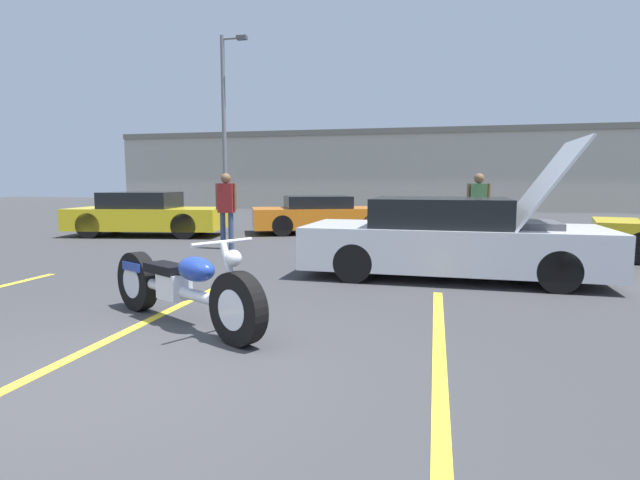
# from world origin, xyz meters

# --- Properties ---
(ground_plane) EXTENTS (80.00, 80.00, 0.00)m
(ground_plane) POSITION_xyz_m (0.00, 0.00, 0.00)
(ground_plane) COLOR #38383A
(parking_stripe_middle) EXTENTS (0.12, 4.74, 0.01)m
(parking_stripe_middle) POSITION_xyz_m (-0.63, 1.41, 0.00)
(parking_stripe_middle) COLOR yellow
(parking_stripe_middle) RESTS_ON ground
(parking_stripe_back) EXTENTS (0.12, 4.74, 0.01)m
(parking_stripe_back) POSITION_xyz_m (2.53, 1.41, 0.00)
(parking_stripe_back) COLOR yellow
(parking_stripe_back) RESTS_ON ground
(far_building) EXTENTS (32.00, 4.20, 4.40)m
(far_building) POSITION_xyz_m (0.00, 25.96, 2.34)
(far_building) COLOR #B2AD9E
(far_building) RESTS_ON ground
(light_pole) EXTENTS (1.21, 0.28, 7.75)m
(light_pole) POSITION_xyz_m (-6.49, 17.31, 4.25)
(light_pole) COLOR slate
(light_pole) RESTS_ON ground
(motorcycle) EXTENTS (2.38, 1.45, 0.99)m
(motorcycle) POSITION_xyz_m (-0.18, 1.54, 0.42)
(motorcycle) COLOR black
(motorcycle) RESTS_ON ground
(show_car_hood_open) EXTENTS (4.75, 2.06, 2.19)m
(show_car_hood_open) POSITION_xyz_m (2.75, 5.06, 0.63)
(show_car_hood_open) COLOR silver
(show_car_hood_open) RESTS_ON ground
(parked_car_mid_row) EXTENTS (4.59, 3.28, 1.12)m
(parked_car_mid_row) POSITION_xyz_m (-0.89, 11.52, 0.54)
(parked_car_mid_row) COLOR orange
(parked_car_mid_row) RESTS_ON ground
(parked_car_left_row) EXTENTS (4.53, 2.41, 1.26)m
(parked_car_left_row) POSITION_xyz_m (-5.63, 9.58, 0.60)
(parked_car_left_row) COLOR yellow
(parked_car_left_row) RESTS_ON ground
(spectator_near_motorcycle) EXTENTS (0.52, 0.23, 1.74)m
(spectator_near_motorcycle) POSITION_xyz_m (3.42, 8.65, 1.04)
(spectator_near_motorcycle) COLOR gray
(spectator_near_motorcycle) RESTS_ON ground
(spectator_by_show_car) EXTENTS (0.52, 0.23, 1.74)m
(spectator_by_show_car) POSITION_xyz_m (-2.20, 7.41, 1.04)
(spectator_by_show_car) COLOR #38476B
(spectator_by_show_car) RESTS_ON ground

